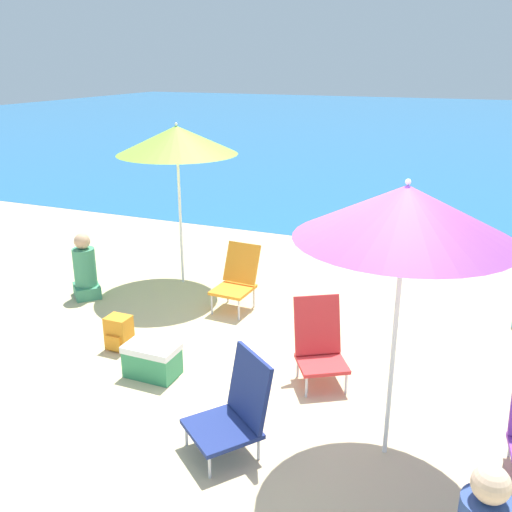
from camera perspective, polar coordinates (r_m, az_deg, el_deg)
name	(u,v)px	position (r m, az deg, el deg)	size (l,w,h in m)	color
ground_plane	(294,401)	(5.29, 3.87, -14.31)	(60.00, 60.00, 0.00)	#D1BA89
sea_water	(467,125)	(29.19, 20.34, 12.17)	(60.00, 40.00, 0.01)	#23669E
beach_umbrella_purple	(405,213)	(3.98, 14.72, 4.21)	(1.53, 1.53, 2.16)	white
beach_umbrella_lime	(177,140)	(7.46, -7.92, 11.40)	(1.56, 1.56, 2.16)	white
beach_chair_orange	(237,277)	(6.96, -1.88, -2.10)	(0.46, 0.61, 0.78)	silver
beach_chair_navy	(236,408)	(4.56, -2.01, -14.90)	(0.75, 0.75, 0.78)	silver
beach_chair_red	(319,342)	(5.46, 6.34, -8.54)	(0.64, 0.66, 0.80)	silver
person_seated_near	(85,270)	(7.61, -16.72, -1.39)	(0.48, 0.48, 0.85)	#3F8C66
backpack_orange	(119,333)	(6.24, -13.56, -7.48)	(0.25, 0.23, 0.36)	orange
cooler_box	(152,360)	(5.68, -10.33, -10.18)	(0.51, 0.32, 0.33)	#338C59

